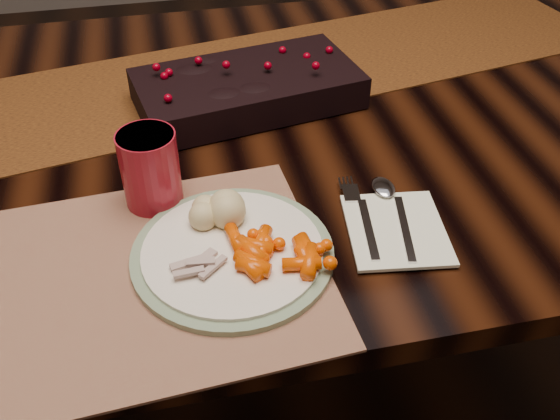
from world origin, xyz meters
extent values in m
plane|color=black|center=(0.00, 0.00, 0.00)|extent=(5.00, 5.00, 0.00)
cube|color=black|center=(0.00, 0.00, 0.38)|extent=(1.80, 1.00, 0.75)
cube|color=#412A12|center=(0.03, 0.16, 0.75)|extent=(1.63, 0.61, 0.00)
cube|color=#985537|center=(-0.18, -0.33, 0.75)|extent=(0.52, 0.40, 0.00)
cylinder|color=white|center=(-0.04, -0.32, 0.76)|extent=(0.29, 0.29, 0.01)
cube|color=white|center=(0.18, -0.32, 0.76)|extent=(0.15, 0.17, 0.01)
cylinder|color=maroon|center=(-0.13, -0.18, 0.81)|extent=(0.08, 0.08, 0.11)
camera|label=1|loc=(-0.10, -0.90, 1.32)|focal=40.00mm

